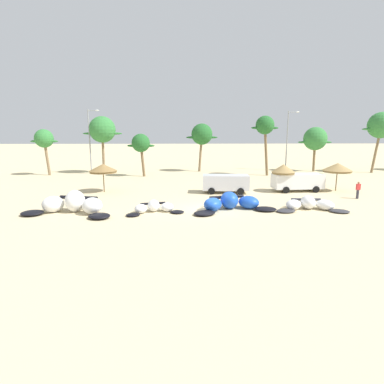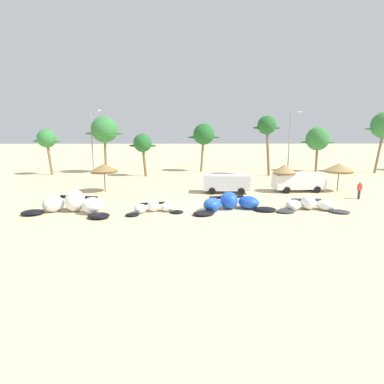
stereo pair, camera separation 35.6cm
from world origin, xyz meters
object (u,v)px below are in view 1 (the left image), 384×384
object	(u,v)px
palm_leftmost	(44,139)
lamppost_west	(90,139)
kite_far_left	(73,205)
beach_umbrella_near_van	(103,168)
palm_center_right	(265,126)
kite_left_of_center	(231,203)
palm_left	(102,130)
parked_car_second	(225,182)
parked_van	(296,181)
kite_left	(154,208)
beach_umbrella_near_palms	(338,168)
palm_right	(381,126)
person_near_kites	(358,190)
palm_center_left	(202,135)
lamppost_west_center	(288,138)
beach_umbrella_middle	(283,169)
palm_left_of_gap	(141,144)
kite_center	(309,205)
palm_right_of_gap	(315,139)

from	to	relation	value
palm_leftmost	lamppost_west	world-z (taller)	lamppost_west
kite_far_left	lamppost_west	xyz separation A→B (m)	(-4.78, 22.65, 4.51)
beach_umbrella_near_van	palm_center_right	world-z (taller)	palm_center_right
kite_left_of_center	palm_left	bearing A→B (deg)	124.46
parked_car_second	parked_van	bearing A→B (deg)	4.18
kite_left	parked_car_second	bearing A→B (deg)	49.55
palm_leftmost	beach_umbrella_near_palms	bearing A→B (deg)	-20.12
palm_left	palm_right	world-z (taller)	palm_right
parked_car_second	person_near_kites	xyz separation A→B (m)	(12.13, -3.28, -0.27)
palm_center_left	lamppost_west_center	size ratio (longest dim) A/B	0.79
beach_umbrella_middle	person_near_kites	bearing A→B (deg)	-30.99
parked_car_second	palm_center_left	distance (m)	17.95
beach_umbrella_middle	palm_left_of_gap	bearing A→B (deg)	143.81
lamppost_west_center	kite_far_left	bearing A→B (deg)	-134.34
kite_center	parked_van	world-z (taller)	parked_van
palm_center_left	parked_van	bearing A→B (deg)	-61.91
kite_far_left	palm_right_of_gap	bearing A→B (deg)	40.10
beach_umbrella_near_van	parked_car_second	world-z (taller)	beach_umbrella_near_van
palm_left	lamppost_west_center	world-z (taller)	lamppost_west_center
kite_left_of_center	palm_center_left	bearing A→B (deg)	92.02
parked_car_second	lamppost_west_center	size ratio (longest dim) A/B	0.52
lamppost_west_center	palm_center_left	bearing A→B (deg)	-175.99
palm_center_right	lamppost_west	world-z (taller)	lamppost_west
beach_umbrella_near_palms	palm_right_of_gap	bearing A→B (deg)	75.21
beach_umbrella_near_van	palm_left_of_gap	xyz separation A→B (m)	(2.50, 11.32, 2.06)
kite_left_of_center	palm_center_left	size ratio (longest dim) A/B	0.95
palm_center_left	palm_center_right	size ratio (longest dim) A/B	0.89
beach_umbrella_middle	palm_left	distance (m)	27.37
palm_right	lamppost_west_center	distance (m)	13.31
kite_center	beach_umbrella_near_van	world-z (taller)	beach_umbrella_near_van
person_near_kites	lamppost_west_center	bearing A→B (deg)	89.03
kite_center	palm_center_left	xyz separation A→B (m)	(-7.19, 24.54, 5.27)
beach_umbrella_near_van	palm_right_of_gap	bearing A→B (deg)	29.16
beach_umbrella_near_palms	palm_right_of_gap	size ratio (longest dim) A/B	0.43
beach_umbrella_near_van	palm_right	xyz separation A→B (m)	(37.74, 14.13, 4.56)
parked_van	palm_right	distance (m)	23.47
parked_van	palm_left	xyz separation A→B (m)	(-23.74, 15.25, 5.31)
palm_right_of_gap	parked_van	bearing A→B (deg)	-117.82
kite_left	palm_right	world-z (taller)	palm_right
palm_center_right	lamppost_west_center	world-z (taller)	lamppost_west_center
kite_far_left	palm_right	world-z (taller)	palm_right
kite_left	palm_left_of_gap	distance (m)	20.54
kite_far_left	palm_left	bearing A→B (deg)	97.78
kite_left	palm_leftmost	size ratio (longest dim) A/B	0.71
palm_left_of_gap	palm_center_left	bearing A→B (deg)	30.70
palm_left	palm_center_right	bearing A→B (deg)	-8.04
kite_left	palm_center_right	size ratio (longest dim) A/B	0.55
beach_umbrella_middle	palm_leftmost	xyz separation A→B (m)	(-29.93, 13.47, 2.72)
beach_umbrella_near_palms	palm_left_of_gap	bearing A→B (deg)	152.51
beach_umbrella_near_van	palm_right	world-z (taller)	palm_right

